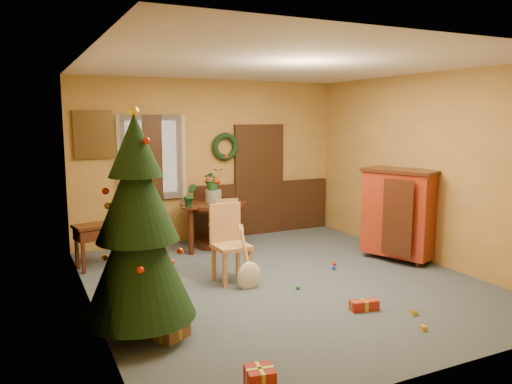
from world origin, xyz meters
TOP-DOWN VIEW (x-y plane):
  - room_envelope at (0.21, 2.70)m, footprint 5.50×5.50m
  - dining_table at (-0.20, 2.14)m, footprint 1.16×1.16m
  - urn at (-0.20, 2.14)m, footprint 0.28×0.28m
  - centerpiece_plant at (-0.20, 2.14)m, footprint 0.34×0.29m
  - chair_near at (-0.65, 0.38)m, footprint 0.48×0.48m
  - chair_far at (-0.15, 1.77)m, footprint 0.41×0.41m
  - guitar at (-0.54, -0.05)m, footprint 0.39×0.55m
  - plant_stand at (-0.71, 1.85)m, footprint 0.31×0.31m
  - stand_plant at (-0.71, 1.85)m, footprint 0.24×0.21m
  - christmas_tree at (-2.15, -0.87)m, footprint 1.13×1.13m
  - writing_desk at (-2.14, 1.73)m, footprint 0.82×0.53m
  - sideboard at (2.15, 0.14)m, footprint 0.97×1.26m
  - gift_a at (-1.89, -1.07)m, footprint 0.40×0.37m
  - gift_b at (-1.54, -2.40)m, footprint 0.26×0.26m
  - gift_c at (-2.01, -0.82)m, footprint 0.30×0.32m
  - gift_d at (0.35, -1.33)m, footprint 0.35×0.19m
  - toy_a at (0.93, 0.13)m, footprint 0.09×0.09m
  - toy_b at (0.01, -0.37)m, footprint 0.06×0.06m
  - toy_c at (0.56, -2.05)m, footprint 0.07×0.09m
  - toy_d at (1.05, 0.29)m, footprint 0.06×0.06m
  - toy_e at (0.77, -1.69)m, footprint 0.08×0.05m

SIDE VIEW (x-z plane):
  - toy_a at x=0.93m, z-range 0.00..0.05m
  - toy_c at x=0.56m, z-range 0.00..0.05m
  - toy_e at x=0.77m, z-range 0.00..0.05m
  - toy_b at x=0.01m, z-range 0.00..0.06m
  - toy_d at x=1.05m, z-range 0.00..0.06m
  - gift_d at x=0.35m, z-range 0.00..0.12m
  - gift_c at x=-2.01m, z-range 0.00..0.14m
  - gift_a at x=-1.89m, z-range 0.00..0.17m
  - gift_b at x=-1.54m, z-range 0.00..0.23m
  - guitar at x=-0.54m, z-range 0.01..0.79m
  - chair_far at x=-0.15m, z-range 0.03..0.94m
  - plant_stand at x=-0.71m, z-range 0.10..0.89m
  - writing_desk at x=-2.14m, z-range 0.17..0.84m
  - dining_table at x=-0.20m, z-range 0.16..0.95m
  - chair_near at x=-0.65m, z-range 0.04..1.10m
  - sideboard at x=2.15m, z-range 0.05..1.49m
  - urn at x=-0.20m, z-range 0.80..1.00m
  - stand_plant at x=-0.71m, z-range 0.79..1.18m
  - christmas_tree at x=-2.15m, z-range -0.06..2.28m
  - room_envelope at x=0.21m, z-range -1.63..3.87m
  - centerpiece_plant at x=-0.20m, z-range 1.00..1.37m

